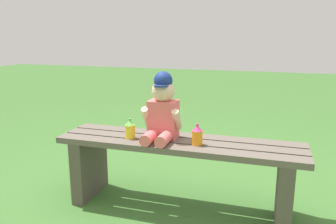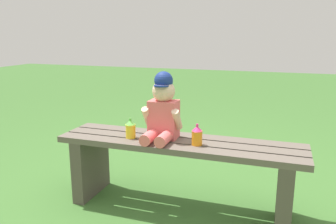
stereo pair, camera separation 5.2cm
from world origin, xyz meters
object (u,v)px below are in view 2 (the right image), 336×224
at_px(sippy_cup_left, 131,129).
at_px(sippy_cup_right, 197,135).
at_px(park_bench, 179,163).
at_px(child_figure, 163,110).

distance_m(sippy_cup_left, sippy_cup_right, 0.41).
relative_size(sippy_cup_left, sippy_cup_right, 1.00).
bearing_deg(sippy_cup_right, park_bench, 157.74).
relative_size(child_figure, sippy_cup_left, 3.26).
distance_m(park_bench, sippy_cup_left, 0.36).
relative_size(child_figure, sippy_cup_right, 3.26).
xyz_separation_m(child_figure, sippy_cup_left, (-0.19, -0.05, -0.12)).
distance_m(child_figure, sippy_cup_left, 0.23).
xyz_separation_m(park_bench, sippy_cup_left, (-0.29, -0.05, 0.20)).
height_order(park_bench, child_figure, child_figure).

